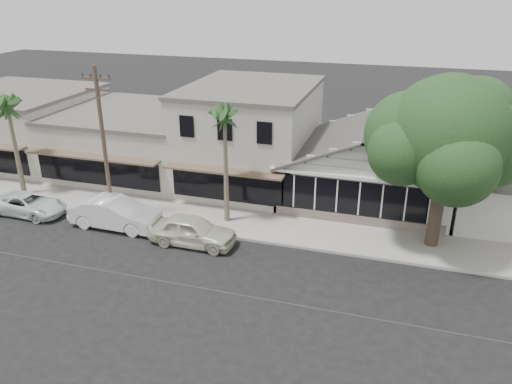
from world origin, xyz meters
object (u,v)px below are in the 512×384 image
(car_0, at_px, (192,231))
(car_2, at_px, (29,204))
(shade_tree, at_px, (446,136))
(car_1, at_px, (115,213))
(utility_pole, at_px, (104,142))

(car_0, distance_m, car_2, 10.99)
(car_0, height_order, car_2, car_0)
(car_2, xyz_separation_m, shade_tree, (23.17, 3.11, 5.38))
(car_1, bearing_deg, shade_tree, -79.02)
(car_1, bearing_deg, car_2, 90.54)
(utility_pole, relative_size, car_1, 1.70)
(utility_pole, bearing_deg, shade_tree, 7.22)
(shade_tree, bearing_deg, utility_pole, -172.78)
(utility_pole, relative_size, shade_tree, 0.98)
(car_0, bearing_deg, car_2, 86.99)
(car_1, distance_m, car_2, 5.98)
(car_1, bearing_deg, utility_pole, 43.04)
(utility_pole, relative_size, car_0, 1.91)
(utility_pole, xyz_separation_m, car_2, (-5.20, -0.84, -4.15))
(shade_tree, bearing_deg, car_1, -169.70)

